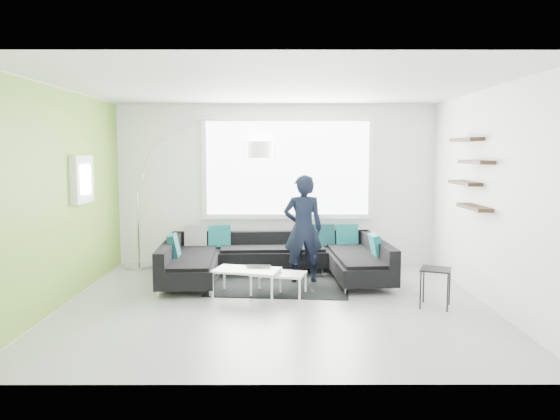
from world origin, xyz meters
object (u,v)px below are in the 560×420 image
Objects in this scene: sectional_sofa at (275,259)px; coffee_table at (263,282)px; person at (303,229)px; laptop at (258,267)px; side_table at (435,288)px; arc_lamp at (137,193)px.

sectional_sofa is 0.93m from coffee_table.
coffee_table is at bearing -103.16° from sectional_sofa.
laptop is at bearing 44.24° from person.
side_table is at bearing 136.51° from person.
arc_lamp is (-2.33, 0.86, 0.97)m from sectional_sofa.
person reaches higher than side_table.
arc_lamp reaches higher than side_table.
coffee_table is (-0.16, -0.91, -0.14)m from sectional_sofa.
arc_lamp is (-2.17, 1.77, 1.10)m from coffee_table.
coffee_table is 1.16m from person.
person reaches higher than laptop.
person is at bearing -26.30° from arc_lamp.
arc_lamp reaches higher than coffee_table.
arc_lamp is 2.87m from laptop.
side_table is 1.37× the size of laptop.
side_table is at bearing -0.34° from coffee_table.
side_table is 2.38m from laptop.
laptop reaches higher than coffee_table.
coffee_table is 2.30m from side_table.
side_table is 0.31× the size of person.
arc_lamp reaches higher than person.
arc_lamp is at bearing 155.35° from coffee_table.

